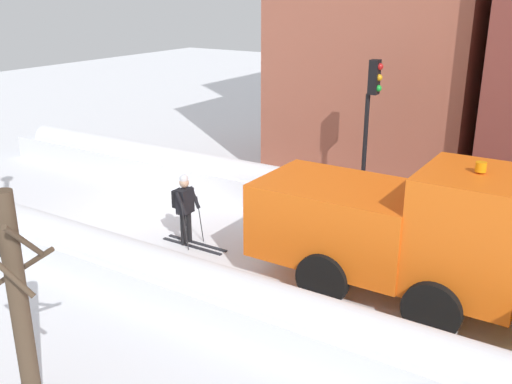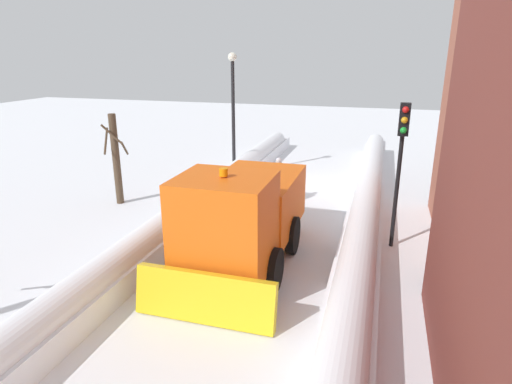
{
  "view_description": "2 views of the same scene",
  "coord_description": "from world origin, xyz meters",
  "views": [
    {
      "loc": [
        10.81,
        11.08,
        6.05
      ],
      "look_at": [
        -0.45,
        3.89,
        1.36
      ],
      "focal_mm": 40.67,
      "sensor_mm": 36.0,
      "label": 1
    },
    {
      "loc": [
        -3.18,
        17.98,
        5.61
      ],
      "look_at": [
        0.31,
        6.17,
        1.62
      ],
      "focal_mm": 30.2,
      "sensor_mm": 36.0,
      "label": 2
    }
  ],
  "objects": [
    {
      "name": "skier",
      "position": [
        0.51,
        2.42,
        1.0
      ],
      "size": [
        0.62,
        1.8,
        1.81
      ],
      "color": "black",
      "rests_on": "ground"
    },
    {
      "name": "ground_plane",
      "position": [
        0.0,
        10.0,
        0.0
      ],
      "size": [
        80.0,
        80.0,
        0.0
      ],
      "primitive_type": "plane",
      "color": "white"
    },
    {
      "name": "snowbank_left",
      "position": [
        -2.86,
        10.0,
        0.58
      ],
      "size": [
        1.1,
        36.0,
        1.24
      ],
      "color": "white",
      "rests_on": "ground"
    },
    {
      "name": "plow_truck",
      "position": [
        0.21,
        7.74,
        1.48
      ],
      "size": [
        3.2,
        5.98,
        3.12
      ],
      "color": "orange",
      "rests_on": "ground"
    },
    {
      "name": "street_lamp",
      "position": [
        3.49,
        -0.88,
        3.53
      ],
      "size": [
        0.4,
        0.4,
        5.63
      ],
      "color": "black",
      "rests_on": "ground"
    },
    {
      "name": "traffic_light_pole",
      "position": [
        -3.73,
        5.42,
        3.03
      ],
      "size": [
        0.28,
        0.42,
        4.32
      ],
      "color": "black",
      "rests_on": "ground"
    },
    {
      "name": "bare_tree_near",
      "position": [
        6.44,
        4.21,
        1.79
      ],
      "size": [
        1.01,
        1.2,
        3.47
      ],
      "color": "#4A3929",
      "rests_on": "ground"
    },
    {
      "name": "snowbank_right",
      "position": [
        2.86,
        10.0,
        0.47
      ],
      "size": [
        1.1,
        36.0,
        1.06
      ],
      "color": "white",
      "rests_on": "ground"
    }
  ]
}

